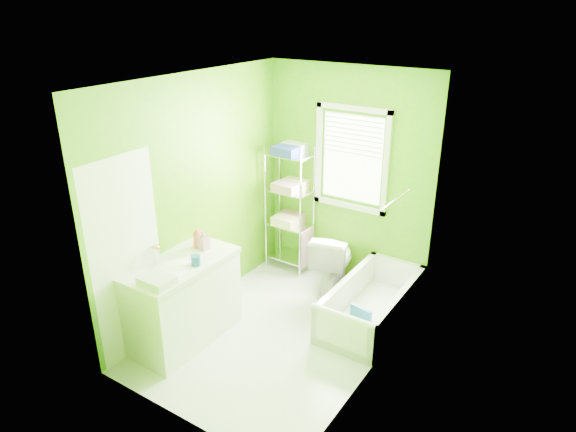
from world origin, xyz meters
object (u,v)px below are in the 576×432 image
Objects in this scene: toilet at (333,260)px; wire_shelf_unit at (291,195)px; bathtub at (370,310)px; vanity at (183,299)px.

wire_shelf_unit is (-0.71, 0.19, 0.62)m from toilet.
toilet is at bearing 149.46° from bathtub.
toilet is at bearing -14.71° from wire_shelf_unit.
bathtub is 0.82m from toilet.
vanity reaches higher than toilet.
toilet is 0.65× the size of vanity.
bathtub is 0.88× the size of wire_shelf_unit.
bathtub is at bearing -22.88° from wire_shelf_unit.
toilet is 0.46× the size of wire_shelf_unit.
vanity reaches higher than bathtub.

